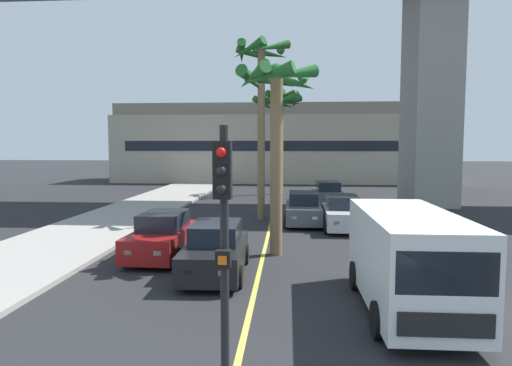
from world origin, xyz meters
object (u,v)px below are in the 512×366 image
(car_queue_fifth, at_px, (216,251))
(car_queue_fourth, at_px, (303,209))
(traffic_light_median_near, at_px, (224,235))
(palm_tree_farthest_median, at_px, (277,116))
(delivery_van, at_px, (408,258))
(car_queue_front, at_px, (328,195))
(car_queue_second, at_px, (163,236))
(car_queue_third, at_px, (342,214))
(palm_tree_mid_median, at_px, (276,106))
(palm_tree_far_median, at_px, (261,79))
(palm_tree_near_median, at_px, (281,107))

(car_queue_fifth, bearing_deg, car_queue_fourth, 71.95)
(traffic_light_median_near, distance_m, palm_tree_farthest_median, 23.67)
(delivery_van, bearing_deg, car_queue_front, 90.92)
(car_queue_second, relative_size, car_queue_fifth, 1.00)
(car_queue_third, bearing_deg, traffic_light_median_near, -102.63)
(car_queue_fourth, bearing_deg, delivery_van, -79.88)
(car_queue_second, distance_m, palm_tree_farthest_median, 15.47)
(car_queue_third, xyz_separation_m, palm_tree_farthest_median, (-3.29, 8.42, 5.04))
(car_queue_second, height_order, palm_tree_farthest_median, palm_tree_farthest_median)
(car_queue_front, distance_m, palm_tree_mid_median, 14.18)
(delivery_van, relative_size, traffic_light_median_near, 1.25)
(car_queue_second, bearing_deg, car_queue_fourth, 53.71)
(car_queue_fourth, bearing_deg, car_queue_third, -34.57)
(car_queue_second, bearing_deg, palm_tree_mid_median, 7.79)
(car_queue_front, height_order, car_queue_fourth, same)
(traffic_light_median_near, xyz_separation_m, palm_tree_far_median, (-0.59, 17.41, 4.55))
(delivery_van, bearing_deg, car_queue_second, 146.96)
(traffic_light_median_near, height_order, palm_tree_mid_median, palm_tree_mid_median)
(car_queue_front, bearing_deg, traffic_light_median_near, -98.37)
(palm_tree_mid_median, height_order, palm_tree_far_median, palm_tree_far_median)
(car_queue_second, xyz_separation_m, car_queue_third, (6.91, 5.75, 0.00))
(car_queue_fourth, distance_m, palm_tree_farthest_median, 8.91)
(car_queue_front, relative_size, car_queue_fourth, 1.01)
(car_queue_fourth, bearing_deg, palm_tree_near_median, 95.92)
(palm_tree_mid_median, xyz_separation_m, palm_tree_farthest_median, (-0.34, 13.63, 0.48))
(car_queue_fifth, bearing_deg, palm_tree_farthest_median, 84.98)
(car_queue_second, height_order, delivery_van, delivery_van)
(car_queue_fifth, xyz_separation_m, palm_tree_mid_median, (1.76, 2.53, 4.56))
(car_queue_third, relative_size, palm_tree_near_median, 0.50)
(car_queue_fourth, distance_m, palm_tree_mid_median, 7.97)
(car_queue_fourth, relative_size, palm_tree_near_median, 0.50)
(palm_tree_far_median, bearing_deg, delivery_van, -71.61)
(car_queue_front, height_order, delivery_van, delivery_van)
(car_queue_fourth, relative_size, palm_tree_farthest_median, 0.57)
(car_queue_fifth, relative_size, traffic_light_median_near, 0.99)
(traffic_light_median_near, bearing_deg, palm_tree_farthest_median, 89.80)
(delivery_van, distance_m, palm_tree_mid_median, 7.34)
(delivery_van, xyz_separation_m, traffic_light_median_near, (-3.67, -4.61, 1.43))
(palm_tree_near_median, bearing_deg, palm_tree_far_median, -93.84)
(palm_tree_farthest_median, bearing_deg, car_queue_front, -9.25)
(palm_tree_mid_median, height_order, palm_tree_farthest_median, palm_tree_farthest_median)
(car_queue_front, distance_m, car_queue_third, 7.89)
(palm_tree_near_median, bearing_deg, car_queue_fifth, -94.02)
(traffic_light_median_near, bearing_deg, palm_tree_near_median, 89.57)
(car_queue_third, bearing_deg, car_queue_fourth, 145.43)
(car_queue_second, xyz_separation_m, palm_tree_near_median, (3.76, 20.15, 6.14))
(palm_tree_far_median, bearing_deg, traffic_light_median_near, -88.06)
(car_queue_fourth, height_order, palm_tree_mid_median, palm_tree_mid_median)
(palm_tree_farthest_median, bearing_deg, traffic_light_median_near, -90.20)
(palm_tree_mid_median, bearing_deg, car_queue_fifth, -124.79)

